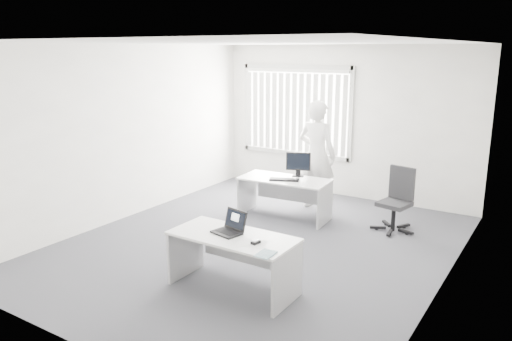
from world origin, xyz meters
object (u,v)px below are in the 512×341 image
Objects in this scene: person at (317,155)px; laptop at (226,223)px; office_chair at (395,211)px; desk_near at (233,251)px; desk_far at (284,189)px; monitor at (298,164)px.

laptop is at bearing 101.65° from person.
office_chair is 1.68m from person.
office_chair reaches higher than desk_near.
desk_near is 0.98× the size of desk_far.
desk_far is 1.78m from office_chair.
monitor is at bearing 113.99° from laptop.
laptop is at bearing -101.07° from monitor.
desk_near is at bearing -99.32° from monitor.
monitor is at bearing 103.17° from desk_near.
person reaches higher than laptop.
office_chair is 3.16m from laptop.
laptop is (-0.09, 0.00, 0.31)m from desk_near.
desk_near is 3.10m from office_chair.
monitor is (-0.56, 2.80, 0.07)m from laptop.
desk_far is at bearing -135.47° from monitor.
desk_far is at bearing 117.45° from laptop.
desk_near is 0.33m from laptop.
person reaches higher than monitor.
laptop is (0.67, -2.54, 0.32)m from desk_far.
desk_near is 0.77× the size of person.
laptop is (0.46, -3.29, -0.15)m from person.
person is 4.68× the size of monitor.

